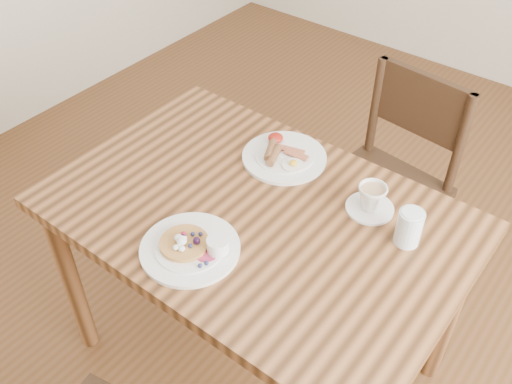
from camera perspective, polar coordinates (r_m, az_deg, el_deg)
ground at (r=2.23m, az=0.00°, el=-15.95°), size 5.00×5.00×0.00m
dining_table at (r=1.72m, az=0.00°, el=-4.22°), size 1.20×0.80×0.75m
chair_far at (r=2.21m, az=13.13°, el=1.33°), size 0.46×0.46×0.88m
pancake_plate at (r=1.54m, az=-6.41°, el=-5.48°), size 0.27×0.27×0.06m
breakfast_plate at (r=1.82m, az=2.73°, el=3.67°), size 0.27×0.27×0.04m
teacup_saucer at (r=1.66m, az=11.44°, el=-0.73°), size 0.14×0.14×0.09m
water_glass at (r=1.58m, az=15.06°, el=-3.45°), size 0.07×0.07×0.11m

